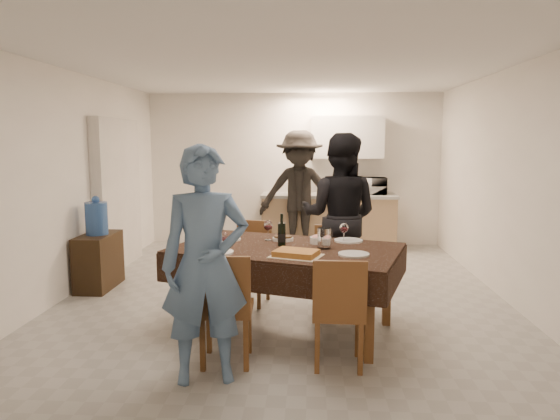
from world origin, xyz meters
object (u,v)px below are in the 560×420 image
Objects in this scene: person_near at (205,265)px; person_far at (339,216)px; water_jug at (97,218)px; dining_table at (287,251)px; savoury_tart at (296,253)px; person_kitchen at (299,193)px; wine_bottle at (282,230)px; microwave at (371,186)px; console at (99,261)px; water_pitcher at (324,238)px.

person_near is 0.94× the size of person_far.
dining_table is at bearing -27.14° from water_jug.
dining_table is 1.23× the size of person_far.
savoury_tart is 0.22× the size of person_kitchen.
wine_bottle is 1.17m from person_far.
wine_bottle is 0.61× the size of microwave.
person_kitchen is at bearing 40.92° from water_jug.
console is at bearing -139.08° from person_kitchen.
person_near is (1.81, -2.26, 0.55)m from console.
person_near is 0.90× the size of person_kitchen.
microwave is 0.26× the size of person_kitchen.
person_near reaches higher than water_jug.
person_near is at bearing -134.13° from savoury_tart.
water_pitcher is 1.35m from person_near.
person_kitchen reaches higher than wine_bottle.
water_pitcher is at bearing 94.71° from person_far.
microwave is (3.57, 2.53, 0.19)m from water_jug.
person_near is (-1.76, -4.79, -0.17)m from microwave.
console is 3.76× the size of water_pitcher.
console is at bearing -90.00° from water_jug.
console is 0.37× the size of person_kitchen.
person_kitchen reaches higher than microwave.
microwave is (0.86, 3.79, 0.15)m from water_pitcher.
dining_table is at bearing 104.74° from savoury_tart.
water_pitcher reaches higher than savoury_tart.
person_kitchen reaches higher than person_near.
person_kitchen is (2.40, 2.08, 0.11)m from water_jug.
console is 2.34× the size of wine_bottle.
person_kitchen is at bearing 95.28° from water_pitcher.
wine_bottle reaches higher than savoury_tart.
savoury_tart is 3.67m from person_kitchen.
wine_bottle is 1.21m from person_near.
person_near is at bearing 77.37° from person_far.
savoury_tart is 0.94m from person_near.
microwave is at bearing 55.38° from person_near.
savoury_tart is (0.10, -0.38, 0.06)m from dining_table.
console is at bearing 153.34° from wine_bottle.
dining_table is 5.87× the size of water_jug.
dining_table is 1.18× the size of person_kitchen.
console is 2.94m from person_near.
console is 2.97m from person_far.
person_far is at bearing 79.70° from water_pitcher.
water_jug is 0.22× the size of person_near.
person_far is at bearing 79.78° from dining_table.
water_jug is at bearing 114.27° from person_near.
person_far is at bearing -77.20° from person_kitchen.
person_far is (0.55, 1.05, 0.17)m from dining_table.
dining_table is 1.19m from person_near.
person_kitchen is (0.04, 3.29, 0.21)m from dining_table.
water_pitcher is at bearing -84.72° from person_kitchen.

